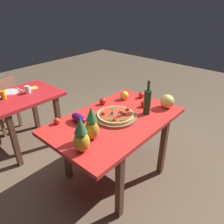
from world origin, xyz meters
TOP-DOWN VIEW (x-y plane):
  - ground_plane at (0.00, 0.00)m, footprint 10.00×10.00m
  - display_table at (0.00, 0.00)m, footprint 1.40×0.87m
  - background_table at (-0.36, 1.31)m, footprint 0.94×0.73m
  - dining_chair at (-0.39, 1.91)m, footprint 0.51×0.51m
  - pizza_board at (0.02, 0.01)m, footprint 0.44×0.44m
  - pizza at (0.02, 0.01)m, footprint 0.38×0.38m
  - wine_bottle at (0.31, -0.17)m, footprint 0.08×0.08m
  - pineapple_left at (-0.40, -0.07)m, footprint 0.12×0.12m
  - pineapple_right at (-0.57, -0.13)m, footprint 0.13×0.13m
  - melon at (0.58, -0.26)m, footprint 0.15×0.15m
  - bell_pepper at (0.44, 0.23)m, footprint 0.10×0.10m
  - eggplant at (-0.30, 0.23)m, footprint 0.11×0.21m
  - tomato_by_bottle at (0.16, 0.33)m, footprint 0.08×0.08m
  - tomato_at_corner at (0.62, 0.11)m, footprint 0.07×0.07m
  - tomato_beside_pepper at (-0.46, 0.37)m, footprint 0.06×0.06m
  - tomato_near_board at (0.42, -0.06)m, footprint 0.07×0.07m
  - drinking_glass_juice at (-0.54, 1.35)m, footprint 0.06×0.06m
  - drinking_glass_water at (-0.25, 1.30)m, footprint 0.07×0.07m
  - dinner_plate at (-0.41, 1.49)m, footprint 0.22×0.22m
  - knife_utensil at (-0.27, 1.49)m, footprint 0.03×0.18m
  - napkin_folded at (-0.13, 1.41)m, footprint 0.16×0.15m

SIDE VIEW (x-z plane):
  - ground_plane at x=0.00m, z-range 0.00..0.00m
  - dining_chair at x=-0.39m, z-range 0.06..0.91m
  - background_table at x=-0.36m, z-range 0.26..1.02m
  - display_table at x=0.00m, z-range 0.29..1.05m
  - napkin_folded at x=-0.13m, z-range 0.76..0.77m
  - knife_utensil at x=-0.27m, z-range 0.76..0.77m
  - dinner_plate at x=-0.41m, z-range 0.76..0.78m
  - pizza_board at x=0.02m, z-range 0.76..0.78m
  - tomato_beside_pepper at x=-0.46m, z-range 0.76..0.82m
  - tomato_near_board at x=0.42m, z-range 0.76..0.83m
  - tomato_at_corner at x=0.62m, z-range 0.76..0.83m
  - tomato_by_bottle at x=0.16m, z-range 0.76..0.84m
  - pizza at x=0.02m, z-range 0.77..0.83m
  - eggplant at x=-0.30m, z-range 0.76..0.85m
  - drinking_glass_water at x=-0.25m, z-range 0.76..0.86m
  - bell_pepper at x=0.44m, z-range 0.75..0.86m
  - drinking_glass_juice at x=-0.54m, z-range 0.76..0.86m
  - melon at x=0.58m, z-range 0.76..0.91m
  - pineapple_right at x=-0.57m, z-range 0.74..1.05m
  - pineapple_left at x=-0.40m, z-range 0.74..1.06m
  - wine_bottle at x=0.31m, z-range 0.72..1.09m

